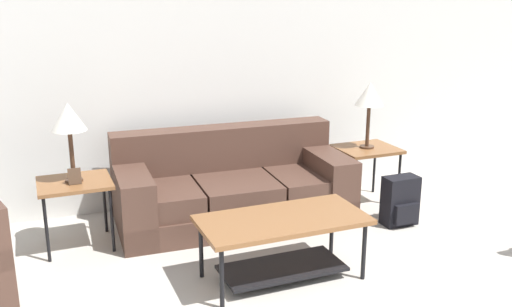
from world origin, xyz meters
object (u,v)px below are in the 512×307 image
(couch, at_px, (232,189))
(coffee_table, at_px, (282,234))
(table_lamp_right, at_px, (370,96))
(side_table_right, at_px, (366,153))
(table_lamp_left, at_px, (69,119))
(side_table_left, at_px, (75,188))
(backpack, at_px, (400,201))

(couch, xyz_separation_m, coffee_table, (-0.05, -1.22, 0.06))
(coffee_table, xyz_separation_m, table_lamp_right, (1.43, 1.14, 0.73))
(couch, distance_m, side_table_right, 1.40)
(table_lamp_left, bearing_deg, side_table_right, -0.00)
(couch, relative_size, table_lamp_left, 3.33)
(side_table_right, distance_m, table_lamp_right, 0.57)
(side_table_left, bearing_deg, backpack, -12.58)
(coffee_table, relative_size, side_table_left, 2.10)
(side_table_right, relative_size, table_lamp_left, 0.90)
(coffee_table, distance_m, backpack, 1.51)
(table_lamp_left, xyz_separation_m, table_lamp_right, (2.76, 0.00, 0.00))
(couch, distance_m, side_table_left, 1.40)
(backpack, bearing_deg, side_table_right, 88.62)
(couch, xyz_separation_m, table_lamp_left, (-1.38, -0.08, 0.78))
(backpack, bearing_deg, couch, 152.99)
(coffee_table, xyz_separation_m, table_lamp_left, (-1.33, 1.14, 0.73))
(couch, bearing_deg, side_table_left, -176.60)
(coffee_table, bearing_deg, table_lamp_right, 38.56)
(table_lamp_left, bearing_deg, couch, 3.40)
(table_lamp_left, bearing_deg, side_table_left, -45.00)
(backpack, bearing_deg, coffee_table, -159.62)
(table_lamp_left, relative_size, table_lamp_right, 1.00)
(side_table_right, bearing_deg, table_lamp_right, 63.43)
(table_lamp_left, bearing_deg, backpack, -12.58)
(side_table_left, bearing_deg, side_table_right, 0.00)
(couch, bearing_deg, coffee_table, -92.29)
(side_table_right, height_order, table_lamp_left, table_lamp_left)
(coffee_table, height_order, table_lamp_left, table_lamp_left)
(coffee_table, distance_m, table_lamp_left, 1.90)
(coffee_table, height_order, backpack, coffee_table)
(couch, height_order, side_table_right, couch)
(side_table_left, relative_size, side_table_right, 1.00)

